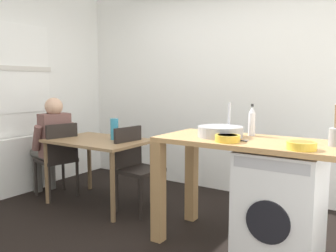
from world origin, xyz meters
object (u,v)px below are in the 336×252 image
Objects in this scene: mixing_bowl at (228,138)px; vase at (114,129)px; washing_machine at (280,204)px; bottle_tall_green at (252,121)px; chair_opposite at (135,164)px; colander at (302,145)px; seated_person at (52,141)px; chair_person_seat at (59,156)px; dining_table at (99,148)px.

vase is (-1.56, 0.44, -0.09)m from mixing_bowl.
washing_machine is 3.63× the size of vase.
chair_opposite is at bearing -179.35° from bottle_tall_green.
vase is (-2.12, 0.46, -0.09)m from colander.
seated_person is 6.00× the size of colander.
washing_machine is 0.67m from mixing_bowl.
vase is (-1.60, 0.03, -0.19)m from bottle_tall_green.
chair_opposite is 0.48m from vase.
mixing_bowl reaches higher than chair_person_seat.
chair_opposite is 4.50× the size of colander.
dining_table is 0.92× the size of seated_person.
chair_opposite is (1.02, 0.17, 0.00)m from chair_person_seat.
seated_person reaches higher than vase.
seated_person is at bearing -77.10° from chair_opposite.
chair_person_seat is at bearing -74.10° from chair_opposite.
bottle_tall_green is at bearing 147.04° from washing_machine.
colander is (1.79, -0.41, 0.44)m from chair_opposite.
seated_person is 4.37× the size of bottle_tall_green.
chair_opposite is 1.05× the size of washing_machine.
vase is at bearing -65.06° from seated_person.
colander is at bearing -49.26° from washing_machine.
chair_person_seat is 3.80× the size of vase.
vase reaches higher than mixing_bowl.
chair_opposite is 3.28× the size of bottle_tall_green.
bottle_tall_green reaches higher than dining_table.
dining_table is at bearing -64.95° from chair_person_seat.
mixing_bowl is (-0.37, -0.20, 0.52)m from washing_machine.
seated_person reaches higher than bottle_tall_green.
chair_person_seat is 0.81m from vase.
mixing_bowl is 1.62m from vase.
seated_person is at bearing -168.07° from vase.
seated_person is at bearing -176.44° from bottle_tall_green.
dining_table is at bearing 171.05° from colander.
mixing_bowl is (-0.04, -0.41, -0.09)m from bottle_tall_green.
washing_machine is at bearing 89.19° from chair_opposite.
seated_person reaches higher than colander.
seated_person is at bearing 178.79° from washing_machine.
colander is 0.84× the size of vase.
vase is at bearing 33.69° from dining_table.
bottle_tall_green is (1.28, 0.01, 0.54)m from chair_opposite.
chair_opposite is at bearing -7.33° from vase.
chair_opposite reaches higher than washing_machine.
seated_person is (-0.16, 0.04, 0.16)m from chair_person_seat.
chair_opposite is at bearing -70.29° from seated_person.
washing_machine is 4.30× the size of colander.
washing_machine is 3.14× the size of bottle_tall_green.
mixing_bowl is at bearing -151.78° from washing_machine.
vase is (0.85, 0.18, 0.19)m from seated_person.
dining_table is 5.64× the size of mixing_bowl.
vase is at bearing -91.12° from chair_opposite.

